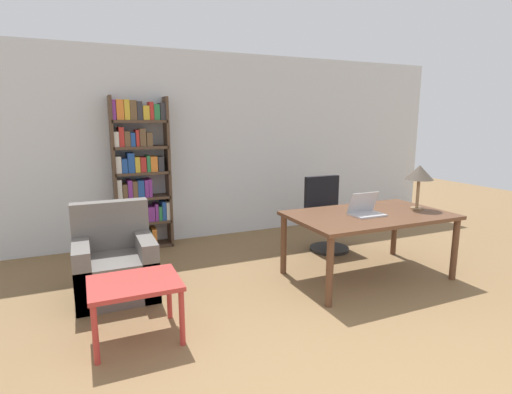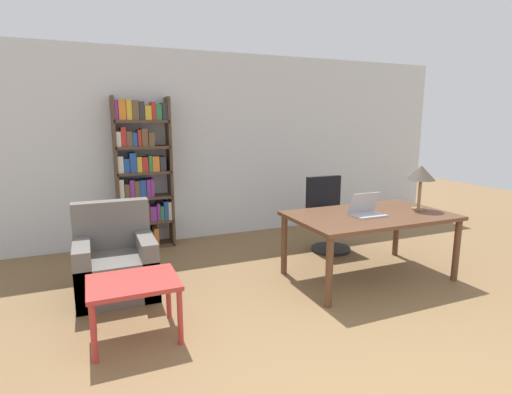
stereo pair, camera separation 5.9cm
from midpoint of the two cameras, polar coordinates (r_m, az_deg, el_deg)
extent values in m
cube|color=silver|center=(5.99, -6.72, 7.12)|extent=(8.00, 0.06, 2.70)
cube|color=brown|center=(4.57, 15.51, -2.53)|extent=(1.75, 1.04, 0.04)
cylinder|color=brown|center=(3.85, 10.04, -10.51)|extent=(0.07, 0.07, 0.69)
cylinder|color=brown|center=(4.91, 26.21, -6.75)|extent=(0.07, 0.07, 0.69)
cylinder|color=brown|center=(4.60, 3.60, -6.76)|extent=(0.07, 0.07, 0.69)
cylinder|color=brown|center=(5.52, 18.88, -4.33)|extent=(0.07, 0.07, 0.69)
cube|color=#B2B2B7|center=(4.46, 15.21, -2.45)|extent=(0.36, 0.24, 0.02)
cube|color=#B2B2B7|center=(4.50, 14.67, -0.73)|extent=(0.36, 0.09, 0.23)
cube|color=navy|center=(4.50, 14.63, -0.69)|extent=(0.32, 0.08, 0.20)
cylinder|color=olive|center=(4.98, 21.66, -1.49)|extent=(0.15, 0.15, 0.01)
cylinder|color=olive|center=(4.95, 21.80, 0.46)|extent=(0.04, 0.04, 0.33)
cone|color=#4C4238|center=(4.92, 22.00, 3.28)|extent=(0.32, 0.32, 0.17)
cylinder|color=black|center=(5.56, 10.12, -7.26)|extent=(0.53, 0.53, 0.04)
cylinder|color=#262626|center=(5.51, 10.18, -5.36)|extent=(0.06, 0.06, 0.34)
cube|color=black|center=(5.45, 10.26, -3.13)|extent=(0.54, 0.54, 0.10)
cube|color=black|center=(5.57, 9.06, 0.40)|extent=(0.51, 0.08, 0.50)
cube|color=#B2332D|center=(3.37, -17.47, -11.68)|extent=(0.70, 0.55, 0.04)
cylinder|color=#B2332D|center=(3.24, -22.48, -17.77)|extent=(0.04, 0.04, 0.46)
cylinder|color=#B2332D|center=(3.30, -11.05, -16.59)|extent=(0.04, 0.04, 0.46)
cylinder|color=#B2332D|center=(3.68, -22.71, -14.27)|extent=(0.04, 0.04, 0.46)
cylinder|color=#B2332D|center=(3.73, -12.76, -13.31)|extent=(0.04, 0.04, 0.46)
cube|color=#66605B|center=(4.32, -19.75, -10.54)|extent=(0.76, 0.75, 0.41)
cube|color=#66605B|center=(4.47, -20.42, -3.74)|extent=(0.76, 0.16, 0.50)
cube|color=#66605B|center=(4.29, -23.88, -9.77)|extent=(0.16, 0.75, 0.59)
cube|color=#66605B|center=(4.32, -15.81, -9.08)|extent=(0.16, 0.75, 0.59)
cube|color=#4C3828|center=(5.58, -19.86, 2.90)|extent=(0.04, 0.28, 2.05)
cube|color=#4C3828|center=(5.67, -12.75, 3.40)|extent=(0.04, 0.28, 2.05)
cube|color=#4C3828|center=(5.83, -15.74, -6.69)|extent=(0.70, 0.28, 0.04)
cube|color=gold|center=(5.76, -18.67, -5.73)|extent=(0.09, 0.24, 0.22)
cube|color=#2D7F47|center=(5.77, -17.73, -5.48)|extent=(0.09, 0.24, 0.26)
cube|color=#2D7F47|center=(5.78, -16.96, -5.61)|extent=(0.05, 0.24, 0.21)
cube|color=#2D7F47|center=(5.78, -16.44, -5.54)|extent=(0.05, 0.24, 0.22)
cube|color=#2D7F47|center=(5.79, -15.85, -5.40)|extent=(0.05, 0.24, 0.24)
cube|color=#2D7F47|center=(5.80, -15.27, -5.55)|extent=(0.04, 0.24, 0.19)
cube|color=orange|center=(5.81, -14.72, -5.33)|extent=(0.06, 0.24, 0.23)
cube|color=#4C3828|center=(5.74, -15.92, -3.43)|extent=(0.70, 0.28, 0.04)
cube|color=brown|center=(5.67, -19.13, -2.40)|extent=(0.04, 0.24, 0.23)
cube|color=#7F338C|center=(5.69, -18.43, -2.56)|extent=(0.08, 0.24, 0.18)
cube|color=orange|center=(5.69, -17.71, -2.24)|extent=(0.05, 0.24, 0.24)
cube|color=#333338|center=(5.69, -17.15, -2.31)|extent=(0.04, 0.24, 0.21)
cube|color=#B72D28|center=(5.70, -16.66, -2.08)|extent=(0.04, 0.24, 0.25)
cube|color=brown|center=(5.70, -16.02, -2.03)|extent=(0.08, 0.24, 0.25)
cube|color=#7F338C|center=(5.72, -15.13, -2.21)|extent=(0.09, 0.24, 0.20)
cube|color=#7F338C|center=(5.73, -14.43, -2.00)|extent=(0.04, 0.24, 0.23)
cube|color=#2D7F47|center=(5.74, -13.95, -2.13)|extent=(0.05, 0.24, 0.20)
cube|color=#234C99|center=(5.74, -13.44, -1.79)|extent=(0.05, 0.24, 0.26)
cube|color=silver|center=(5.76, -12.73, -1.78)|extent=(0.08, 0.24, 0.25)
cube|color=#4C3828|center=(5.66, -16.10, -0.08)|extent=(0.70, 0.28, 0.04)
cube|color=silver|center=(5.61, -19.26, 1.14)|extent=(0.06, 0.24, 0.26)
cube|color=brown|center=(5.62, -18.56, 0.85)|extent=(0.06, 0.24, 0.19)
cube|color=#7F338C|center=(5.62, -17.91, 1.16)|extent=(0.06, 0.24, 0.24)
cube|color=brown|center=(5.63, -17.26, 1.13)|extent=(0.06, 0.24, 0.22)
cube|color=#234C99|center=(5.64, -16.51, 1.23)|extent=(0.08, 0.24, 0.23)
cube|color=#7F338C|center=(5.65, -15.76, 1.29)|extent=(0.05, 0.24, 0.23)
cube|color=#7F338C|center=(5.65, -15.27, 1.37)|extent=(0.04, 0.24, 0.24)
cube|color=#4C3828|center=(5.61, -16.28, 3.34)|extent=(0.70, 0.28, 0.04)
cube|color=silver|center=(5.57, -19.41, 4.41)|extent=(0.07, 0.24, 0.22)
cube|color=#234C99|center=(5.57, -18.63, 4.29)|extent=(0.07, 0.24, 0.18)
cube|color=#234C99|center=(5.58, -17.79, 4.72)|extent=(0.08, 0.24, 0.26)
cube|color=gold|center=(5.59, -16.97, 4.51)|extent=(0.06, 0.24, 0.20)
cube|color=#B72D28|center=(5.60, -16.22, 4.53)|extent=(0.07, 0.24, 0.20)
cube|color=#2D7F47|center=(5.61, -15.53, 4.66)|extent=(0.04, 0.24, 0.21)
cube|color=orange|center=(5.62, -14.81, 4.65)|extent=(0.09, 0.24, 0.20)
cube|color=#333338|center=(5.63, -13.88, 4.67)|extent=(0.08, 0.24, 0.19)
cube|color=#4C3828|center=(5.58, -16.47, 6.81)|extent=(0.70, 0.28, 0.04)
cube|color=silver|center=(5.54, -19.69, 7.79)|extent=(0.06, 0.24, 0.19)
cube|color=#B72D28|center=(5.55, -19.04, 8.13)|extent=(0.06, 0.24, 0.25)
cube|color=brown|center=(5.55, -18.29, 7.90)|extent=(0.07, 0.24, 0.20)
cube|color=#234C99|center=(5.56, -17.58, 7.86)|extent=(0.06, 0.24, 0.18)
cube|color=#B72D28|center=(5.57, -16.98, 8.07)|extent=(0.04, 0.24, 0.21)
cube|color=brown|center=(5.57, -16.30, 8.20)|extent=(0.08, 0.24, 0.23)
cube|color=brown|center=(5.59, -15.41, 7.99)|extent=(0.07, 0.24, 0.18)
cube|color=#4C3828|center=(5.57, -16.67, 10.31)|extent=(0.70, 0.28, 0.04)
cube|color=#7F338C|center=(5.54, -20.02, 11.60)|extent=(0.04, 0.24, 0.25)
cube|color=orange|center=(5.54, -19.24, 11.66)|extent=(0.09, 0.24, 0.25)
cube|color=gold|center=(5.55, -18.36, 11.73)|extent=(0.07, 0.24, 0.26)
cube|color=brown|center=(5.56, -17.53, 11.73)|extent=(0.08, 0.24, 0.25)
cube|color=#333338|center=(5.57, -16.70, 11.72)|extent=(0.07, 0.24, 0.24)
cube|color=gold|center=(5.58, -15.85, 11.48)|extent=(0.08, 0.24, 0.18)
cube|color=#B72D28|center=(5.59, -15.14, 11.77)|extent=(0.05, 0.24, 0.23)
cube|color=#2D7F47|center=(5.60, -14.45, 11.65)|extent=(0.07, 0.24, 0.20)
cube|color=#333338|center=(5.62, -13.61, 11.79)|extent=(0.08, 0.24, 0.22)
camera|label=1|loc=(0.03, -90.42, -0.08)|focal=28.00mm
camera|label=2|loc=(0.03, 89.58, 0.08)|focal=28.00mm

